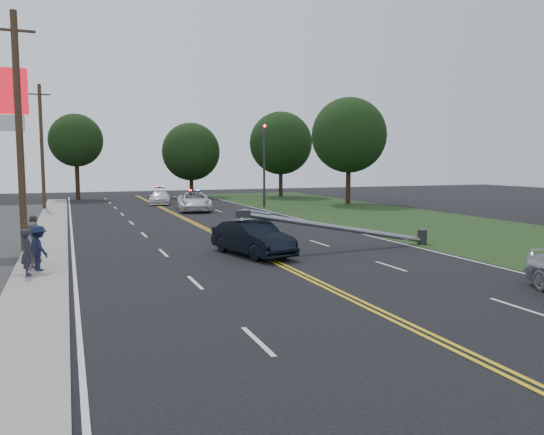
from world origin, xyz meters
name	(u,v)px	position (x,y,z in m)	size (l,w,h in m)	color
ground	(359,302)	(0.00, 0.00, 0.00)	(120.00, 120.00, 0.00)	black
sidewalk	(44,259)	(-8.40, 10.00, 0.06)	(1.80, 70.00, 0.12)	gray
grass_verge	(481,233)	(13.50, 10.00, 0.01)	(12.00, 80.00, 0.01)	black
centerline_yellow	(246,248)	(0.00, 10.00, 0.01)	(0.36, 80.00, 0.00)	gold
traffic_signal	(264,158)	(8.30, 30.00, 4.21)	(0.28, 0.41, 7.05)	#2D2D30
fallen_streetlight	(349,229)	(4.19, 8.00, 0.92)	(9.36, 0.44, 1.91)	#2D2D30
utility_pole_mid	(19,133)	(-9.20, 12.00, 5.08)	(1.60, 0.28, 10.00)	#382619
utility_pole_far	(42,147)	(-9.20, 34.00, 5.08)	(1.60, 0.28, 10.00)	#382619
tree_6	(76,140)	(-6.42, 45.82, 6.06)	(5.41, 5.41, 8.79)	black
tree_7	(191,152)	(5.48, 45.72, 4.99)	(6.37, 6.37, 8.18)	black
tree_8	(281,143)	(14.90, 42.49, 5.94)	(6.96, 6.96, 9.43)	black
tree_9	(349,135)	(16.77, 30.54, 6.30)	(6.86, 6.86, 9.74)	black
crashed_sedan	(253,238)	(-0.30, 8.15, 0.73)	(1.54, 4.43, 1.46)	black
emergency_a	(194,201)	(1.94, 28.86, 0.75)	(2.48, 5.39, 1.50)	silver
emergency_b	(160,197)	(0.47, 36.39, 0.63)	(1.77, 4.34, 1.26)	white
bystander_a	(27,252)	(-8.74, 6.50, 0.90)	(0.57, 0.37, 1.56)	#282830
bystander_b	(34,245)	(-8.59, 7.76, 0.95)	(0.81, 0.63, 1.66)	#9E9EA2
bystander_c	(39,248)	(-8.42, 7.31, 0.91)	(1.02, 0.58, 1.57)	#171E39
bystander_d	(34,239)	(-8.66, 8.84, 1.02)	(1.05, 0.44, 1.80)	#594C47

